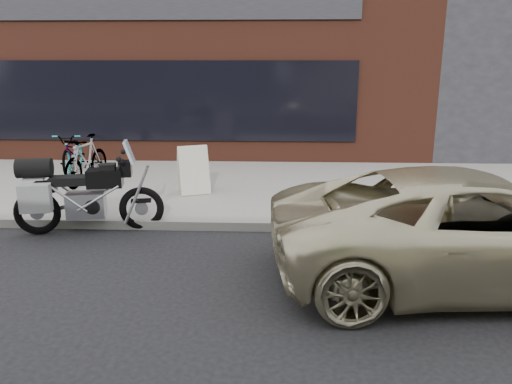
{
  "coord_description": "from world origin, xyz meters",
  "views": [
    {
      "loc": [
        1.02,
        -3.7,
        2.74
      ],
      "look_at": [
        0.72,
        3.34,
        0.85
      ],
      "focal_mm": 35.0,
      "sensor_mm": 36.0,
      "label": 1
    }
  ],
  "objects_px": {
    "minivan": "(477,228)",
    "bicycle_rear": "(86,160)",
    "bicycle_front": "(73,152)",
    "motorcycle": "(78,194)",
    "sandwich_sign": "(193,169)"
  },
  "relations": [
    {
      "from": "motorcycle",
      "to": "bicycle_rear",
      "type": "xyz_separation_m",
      "value": [
        -0.88,
        2.68,
        0.02
      ]
    },
    {
      "from": "minivan",
      "to": "bicycle_rear",
      "type": "xyz_separation_m",
      "value": [
        -6.53,
        4.27,
        -0.04
      ]
    },
    {
      "from": "minivan",
      "to": "bicycle_rear",
      "type": "height_order",
      "value": "minivan"
    },
    {
      "from": "motorcycle",
      "to": "bicycle_rear",
      "type": "height_order",
      "value": "motorcycle"
    },
    {
      "from": "bicycle_front",
      "to": "bicycle_rear",
      "type": "distance_m",
      "value": 1.41
    },
    {
      "from": "motorcycle",
      "to": "minivan",
      "type": "xyz_separation_m",
      "value": [
        5.65,
        -1.59,
        0.06
      ]
    },
    {
      "from": "bicycle_rear",
      "to": "bicycle_front",
      "type": "bearing_deg",
      "value": 131.93
    },
    {
      "from": "motorcycle",
      "to": "bicycle_front",
      "type": "xyz_separation_m",
      "value": [
        -1.65,
        3.86,
        -0.03
      ]
    },
    {
      "from": "minivan",
      "to": "sandwich_sign",
      "type": "height_order",
      "value": "minivan"
    },
    {
      "from": "sandwich_sign",
      "to": "motorcycle",
      "type": "bearing_deg",
      "value": -148.51
    },
    {
      "from": "motorcycle",
      "to": "minivan",
      "type": "bearing_deg",
      "value": -26.79
    },
    {
      "from": "motorcycle",
      "to": "sandwich_sign",
      "type": "height_order",
      "value": "motorcycle"
    },
    {
      "from": "bicycle_front",
      "to": "bicycle_rear",
      "type": "height_order",
      "value": "bicycle_rear"
    },
    {
      "from": "bicycle_front",
      "to": "sandwich_sign",
      "type": "bearing_deg",
      "value": -38.83
    },
    {
      "from": "minivan",
      "to": "bicycle_front",
      "type": "bearing_deg",
      "value": 49.01
    }
  ]
}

